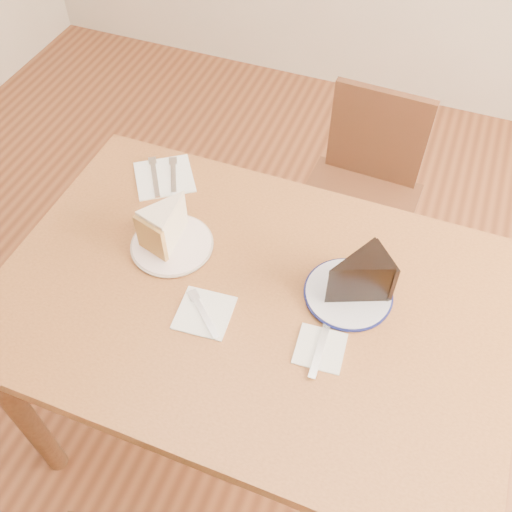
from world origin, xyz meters
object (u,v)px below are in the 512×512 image
object	(u,v)px
plate_cream	(172,245)
plate_navy	(348,294)
chair_far	(360,195)
carrot_cake	(170,223)
table	(252,319)
chocolate_cake	(354,280)

from	to	relation	value
plate_cream	plate_navy	world-z (taller)	same
chair_far	carrot_cake	distance (m)	0.83
chair_far	plate_cream	xyz separation A→B (m)	(-0.35, -0.67, 0.32)
plate_cream	carrot_cake	distance (m)	0.06
plate_navy	carrot_cake	size ratio (longest dim) A/B	1.62
plate_cream	plate_navy	xyz separation A→B (m)	(0.45, 0.01, 0.00)
plate_cream	table	bearing A→B (deg)	-15.89
plate_navy	chocolate_cake	xyz separation A→B (m)	(0.01, -0.00, 0.06)
chair_far	table	bearing A→B (deg)	83.66
table	chair_far	bearing A→B (deg)	81.31
table	plate_cream	world-z (taller)	plate_cream
table	chair_far	world-z (taller)	chair_far
carrot_cake	chocolate_cake	size ratio (longest dim) A/B	0.90
table	plate_navy	xyz separation A→B (m)	(0.21, 0.08, 0.10)
chair_far	plate_cream	distance (m)	0.82
plate_navy	chocolate_cake	world-z (taller)	chocolate_cake
table	plate_navy	distance (m)	0.25
table	plate_navy	world-z (taller)	plate_navy
carrot_cake	chocolate_cake	world-z (taller)	chocolate_cake
chair_far	carrot_cake	world-z (taller)	carrot_cake
carrot_cake	table	bearing A→B (deg)	-3.42
table	carrot_cake	bearing A→B (deg)	160.28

